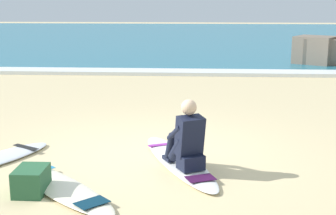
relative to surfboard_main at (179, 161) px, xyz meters
name	(u,v)px	position (x,y,z in m)	size (l,w,h in m)	color
ground_plane	(150,156)	(-0.45, 0.31, -0.04)	(80.00, 80.00, 0.00)	beige
sea	(186,37)	(-0.45, 22.07, 0.01)	(80.00, 28.00, 0.10)	teal
breaking_foam	(175,72)	(-0.45, 8.37, 0.02)	(80.00, 0.90, 0.11)	white
surfboard_main	(179,161)	(0.00, 0.00, 0.00)	(1.46, 2.58, 0.08)	white
surfer_seated	(187,141)	(0.12, -0.33, 0.40)	(0.62, 0.77, 0.95)	black
surfboard_spare_near	(61,187)	(-1.42, -1.08, 0.00)	(1.95, 1.98, 0.08)	#EFE5C6
beach_bag	(31,181)	(-1.75, -1.20, 0.12)	(0.36, 0.48, 0.32)	#285B38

